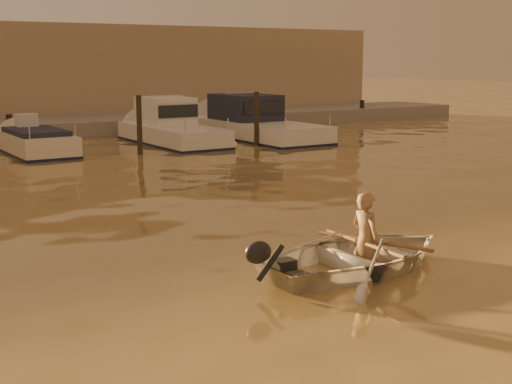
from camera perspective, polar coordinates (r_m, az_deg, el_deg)
ground_plane at (r=10.38m, az=-3.31°, el=-7.43°), size 160.00×160.00×0.00m
dinghy at (r=11.12m, az=8.35°, el=-5.05°), size 3.48×2.56×0.70m
person at (r=11.13m, az=8.76°, el=-3.83°), size 0.39×0.57×1.51m
outboard_motor at (r=10.17m, az=2.17°, el=-6.15°), size 0.92×0.44×0.70m
oar_port at (r=11.24m, az=9.31°, el=-3.90°), size 0.59×2.05×0.13m
oar_starboard at (r=11.11m, az=8.57°, el=-4.06°), size 0.32×2.09×0.13m
moored_boat_3 at (r=25.68m, az=-17.28°, el=3.47°), size 1.82×5.34×0.95m
moored_boat_4 at (r=27.46m, az=-6.71°, el=5.15°), size 2.12×6.57×1.75m
moored_boat_5 at (r=29.27m, az=-0.09°, el=5.56°), size 2.53×8.39×1.75m
piling_3 at (r=24.50m, az=-9.31°, el=5.07°), size 0.18×0.18×2.20m
piling_4 at (r=26.69m, az=0.04°, el=5.66°), size 0.18×0.18×2.20m
fender_d at (r=23.93m, az=-14.98°, el=2.79°), size 0.30×0.30×0.30m
fender_e at (r=26.11m, az=-1.83°, el=3.78°), size 0.30×0.30×0.30m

